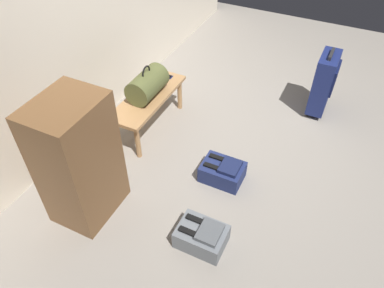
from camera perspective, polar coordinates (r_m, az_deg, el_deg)
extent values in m
plane|color=gray|center=(3.83, 7.71, 0.09)|extent=(6.60, 6.60, 0.00)
cube|color=#A87A4C|center=(3.78, -6.84, 7.19)|extent=(1.00, 0.36, 0.04)
cylinder|color=#A87A4C|center=(3.57, -8.41, 0.28)|extent=(0.05, 0.05, 0.37)
cylinder|color=#A87A4C|center=(4.15, -1.92, 7.69)|extent=(0.05, 0.05, 0.37)
cylinder|color=#A87A4C|center=(3.70, -11.81, 1.47)|extent=(0.05, 0.05, 0.37)
cylinder|color=#A87A4C|center=(4.26, -5.07, 8.55)|extent=(0.05, 0.05, 0.37)
cylinder|color=#51562D|center=(3.71, -6.94, 9.14)|extent=(0.44, 0.26, 0.26)
torus|color=black|center=(3.63, -7.12, 10.98)|extent=(0.14, 0.02, 0.14)
cube|color=#191E4C|center=(4.06, -4.07, 10.48)|extent=(0.07, 0.14, 0.01)
cube|color=black|center=(4.05, -4.08, 10.53)|extent=(0.06, 0.13, 0.00)
cube|color=navy|center=(4.25, 19.71, 8.96)|extent=(0.40, 0.18, 0.64)
cube|color=#11183E|center=(4.21, 21.33, 9.44)|extent=(0.32, 0.02, 0.29)
cube|color=#262628|center=(4.08, 20.83, 12.91)|extent=(0.22, 0.03, 0.04)
cylinder|color=black|center=(4.33, 17.49, 4.52)|extent=(0.02, 0.05, 0.05)
cylinder|color=black|center=(4.56, 18.26, 6.46)|extent=(0.02, 0.05, 0.05)
cube|color=slate|center=(2.97, 1.49, -14.15)|extent=(0.28, 0.38, 0.17)
cube|color=#515559|center=(2.87, 2.77, -13.51)|extent=(0.21, 0.17, 0.04)
cube|color=black|center=(2.87, -0.26, -13.59)|extent=(0.04, 0.19, 0.02)
cube|color=black|center=(2.94, 0.85, -11.74)|extent=(0.04, 0.19, 0.02)
cube|color=navy|center=(3.40, 4.78, -4.36)|extent=(0.28, 0.38, 0.17)
cube|color=#182045|center=(3.31, 5.94, -3.51)|extent=(0.21, 0.17, 0.04)
cube|color=black|center=(3.31, 3.39, -3.61)|extent=(0.04, 0.19, 0.02)
cube|color=black|center=(3.39, 4.24, -2.21)|extent=(0.04, 0.19, 0.02)
cube|color=brown|center=(2.97, -17.19, -2.56)|extent=(0.56, 0.44, 1.10)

